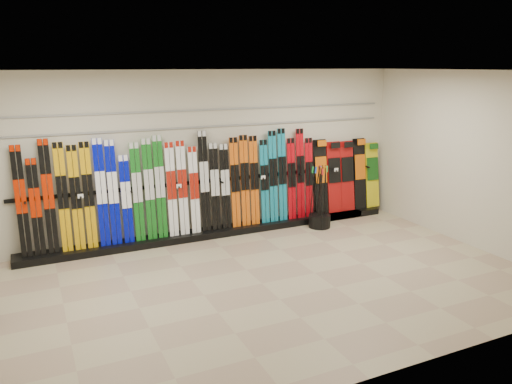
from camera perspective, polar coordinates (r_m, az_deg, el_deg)
name	(u,v)px	position (r m, az deg, el deg)	size (l,w,h in m)	color
floor	(262,284)	(7.35, 0.70, -10.42)	(8.00, 8.00, 0.00)	gray
back_wall	(203,154)	(9.13, -6.12, 4.30)	(8.00, 8.00, 0.00)	beige
right_wall	(474,160)	(9.29, 23.61, 3.36)	(5.00, 5.00, 0.00)	beige
ceiling	(263,71)	(6.67, 0.78, 13.68)	(8.00, 8.00, 0.00)	silver
ski_rack_base	(220,231)	(9.36, -4.14, -4.51)	(8.00, 0.40, 0.12)	black
skis	(182,188)	(8.91, -8.51, 0.50)	(5.37, 0.18, 1.84)	black
snowboards	(347,176)	(10.52, 10.34, 1.83)	(1.59, 0.23, 1.51)	black
pole_bin	(319,221)	(9.81, 7.27, -3.29)	(0.43, 0.43, 0.25)	black
ski_poles	(320,197)	(9.68, 7.30, -0.54)	(0.35, 0.41, 1.18)	black
slatwall_rail_0	(202,127)	(9.03, -6.16, 7.41)	(7.60, 0.02, 0.03)	gray
slatwall_rail_1	(202,110)	(9.00, -6.22, 9.30)	(7.60, 0.02, 0.03)	gray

